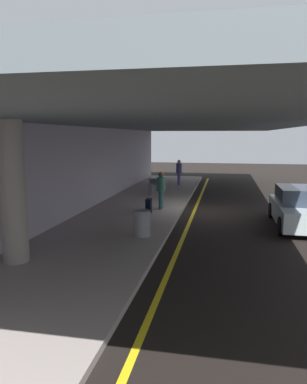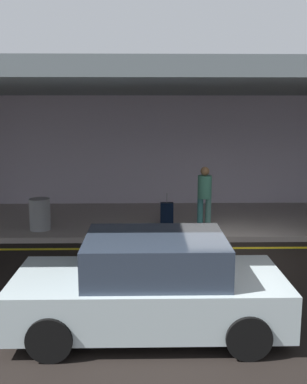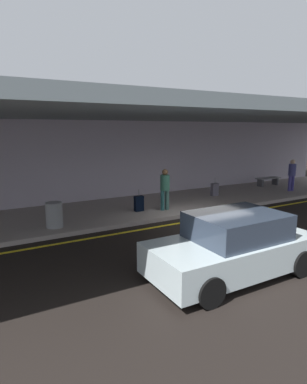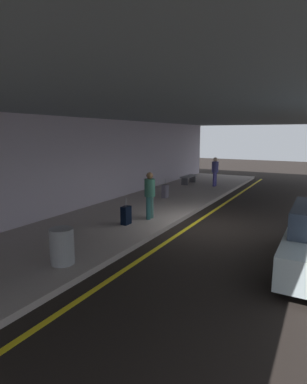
{
  "view_description": "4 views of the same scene",
  "coord_description": "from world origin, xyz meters",
  "px_view_note": "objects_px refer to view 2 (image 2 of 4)",
  "views": [
    {
      "loc": [
        -16.19,
        -0.82,
        3.4
      ],
      "look_at": [
        -1.16,
        2.18,
        1.01
      ],
      "focal_mm": 33.69,
      "sensor_mm": 36.0,
      "label": 1
    },
    {
      "loc": [
        -2.16,
        -10.24,
        3.4
      ],
      "look_at": [
        -1.93,
        1.94,
        1.15
      ],
      "focal_mm": 42.76,
      "sensor_mm": 36.0,
      "label": 2
    },
    {
      "loc": [
        -7.2,
        -8.89,
        3.4
      ],
      "look_at": [
        -0.74,
        2.54,
        0.82
      ],
      "focal_mm": 29.94,
      "sensor_mm": 36.0,
      "label": 3
    },
    {
      "loc": [
        -10.09,
        -3.45,
        3.16
      ],
      "look_at": [
        -0.83,
        1.65,
        1.2
      ],
      "focal_mm": 29.48,
      "sensor_mm": 36.0,
      "label": 4
    }
  ],
  "objects_px": {
    "person_waiting_for_ride": "(205,193)",
    "suitcase_upright_secondary": "(167,213)",
    "trash_bin_steel": "(40,214)",
    "car_silver": "(150,286)"
  },
  "relations": [
    {
      "from": "person_waiting_for_ride",
      "to": "suitcase_upright_secondary",
      "type": "height_order",
      "value": "person_waiting_for_ride"
    },
    {
      "from": "suitcase_upright_secondary",
      "to": "trash_bin_steel",
      "type": "relative_size",
      "value": 1.06
    },
    {
      "from": "suitcase_upright_secondary",
      "to": "trash_bin_steel",
      "type": "bearing_deg",
      "value": -172.05
    },
    {
      "from": "car_silver",
      "to": "trash_bin_steel",
      "type": "xyz_separation_m",
      "value": [
        -2.91,
        5.44,
        -0.14
      ]
    },
    {
      "from": "car_silver",
      "to": "suitcase_upright_secondary",
      "type": "xyz_separation_m",
      "value": [
        0.54,
        5.95,
        -0.25
      ]
    },
    {
      "from": "car_silver",
      "to": "person_waiting_for_ride",
      "type": "relative_size",
      "value": 2.44
    },
    {
      "from": "person_waiting_for_ride",
      "to": "trash_bin_steel",
      "type": "relative_size",
      "value": 1.98
    },
    {
      "from": "suitcase_upright_secondary",
      "to": "trash_bin_steel",
      "type": "height_order",
      "value": "suitcase_upright_secondary"
    },
    {
      "from": "person_waiting_for_ride",
      "to": "trash_bin_steel",
      "type": "distance_m",
      "value": 4.49
    },
    {
      "from": "car_silver",
      "to": "suitcase_upright_secondary",
      "type": "bearing_deg",
      "value": 87.44
    }
  ]
}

